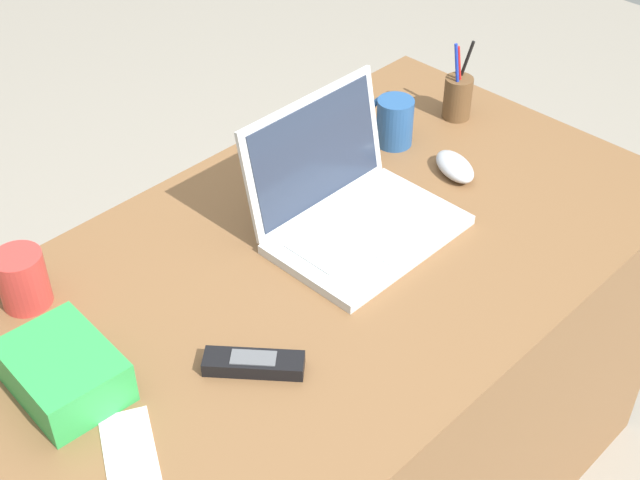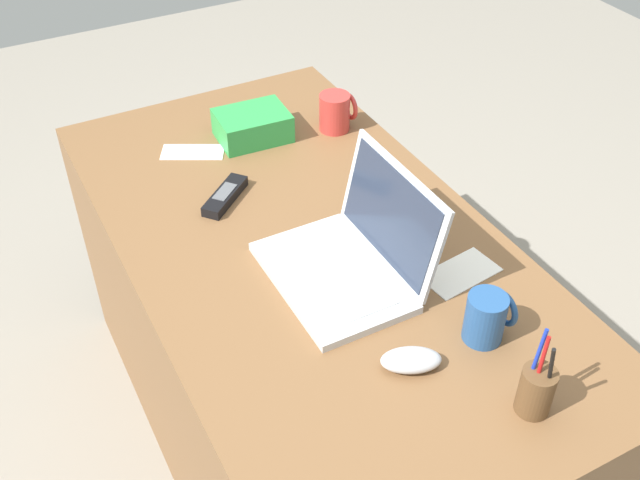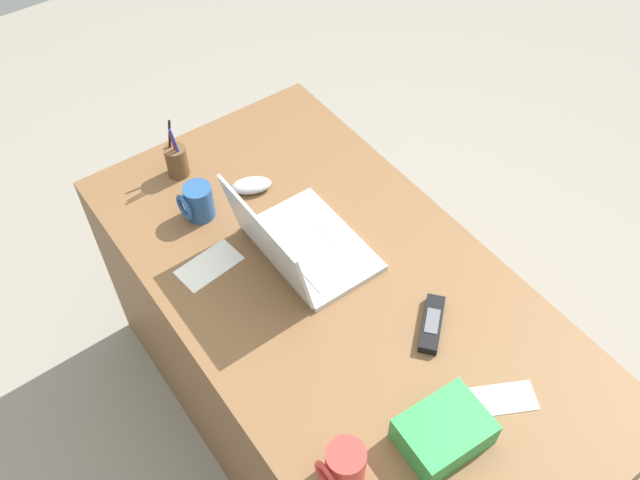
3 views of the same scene
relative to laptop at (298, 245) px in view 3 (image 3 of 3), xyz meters
name	(u,v)px [view 3 (image 3 of 3)]	position (x,y,z in m)	size (l,w,h in m)	color
ground_plane	(334,418)	(-0.14, -0.02, -0.78)	(6.00, 6.00, 0.00)	gray
desk	(336,362)	(-0.14, -0.02, -0.41)	(1.46, 0.78, 0.73)	brown
laptop	(298,245)	(0.00, 0.00, 0.00)	(0.34, 0.27, 0.23)	silver
computer_mouse	(251,185)	(0.27, -0.03, -0.03)	(0.06, 0.11, 0.04)	silver
coffee_mug_white	(198,202)	(0.27, 0.13, 0.00)	(0.08, 0.09, 0.10)	#26518C
coffee_mug_tall	(344,465)	(-0.52, 0.25, 0.00)	(0.08, 0.09, 0.10)	#C63833
cordless_phone	(432,324)	(-0.36, -0.13, -0.03)	(0.13, 0.15, 0.03)	black
pen_holder	(177,160)	(0.45, 0.10, 0.00)	(0.06, 0.06, 0.18)	brown
snack_bag	(444,432)	(-0.58, 0.04, -0.01)	(0.14, 0.18, 0.07)	green
paper_note_near_laptop	(209,265)	(0.11, 0.20, -0.05)	(0.09, 0.16, 0.00)	white
paper_note_left	(500,399)	(-0.59, -0.13, -0.05)	(0.07, 0.16, 0.00)	white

